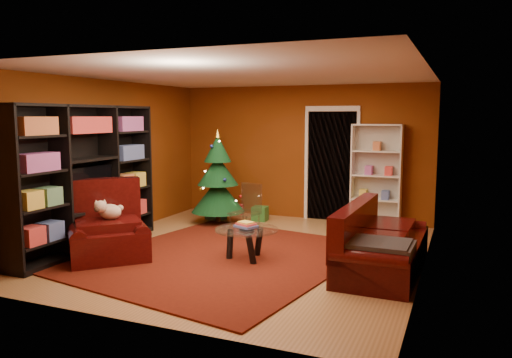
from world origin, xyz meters
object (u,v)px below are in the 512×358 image
at_px(gift_box_green, 260,214).
at_px(dog, 110,212).
at_px(sofa, 383,238).
at_px(coffee_table, 247,244).
at_px(christmas_tree, 218,178).
at_px(acrylic_chair, 245,213).
at_px(rug, 222,257).
at_px(gift_box_teal, 216,212).
at_px(armchair, 108,228).
at_px(white_bookshelf, 376,176).
at_px(gift_box_red, 238,209).
at_px(media_unit, 86,178).

distance_m(gift_box_green, dog, 3.36).
height_order(sofa, coffee_table, sofa).
xyz_separation_m(christmas_tree, dog, (-0.36, -2.65, -0.20)).
height_order(christmas_tree, acrylic_chair, christmas_tree).
xyz_separation_m(sofa, coffee_table, (-1.83, -0.24, -0.21)).
height_order(rug, gift_box_teal, gift_box_teal).
relative_size(armchair, sofa, 0.56).
distance_m(dog, coffee_table, 1.99).
relative_size(christmas_tree, white_bookshelf, 0.93).
relative_size(gift_box_teal, gift_box_red, 1.56).
xyz_separation_m(rug, gift_box_green, (-0.47, 2.58, 0.13)).
bearing_deg(dog, media_unit, 114.52).
bearing_deg(gift_box_green, sofa, -40.88).
xyz_separation_m(rug, media_unit, (-2.10, -0.35, 1.08)).
height_order(media_unit, sofa, media_unit).
xyz_separation_m(coffee_table, acrylic_chair, (-0.57, 1.22, 0.17)).
height_order(christmas_tree, coffee_table, christmas_tree).
bearing_deg(rug, media_unit, -170.64).
xyz_separation_m(media_unit, acrylic_chair, (1.89, 1.60, -0.68)).
xyz_separation_m(rug, white_bookshelf, (1.65, 2.99, 0.92)).
distance_m(gift_box_green, armchair, 3.40).
distance_m(rug, media_unit, 2.38).
relative_size(rug, armchair, 3.38).
xyz_separation_m(armchair, coffee_table, (1.84, 0.68, -0.21)).
bearing_deg(coffee_table, christmas_tree, 125.92).
relative_size(christmas_tree, sofa, 0.87).
relative_size(gift_box_green, armchair, 0.24).
bearing_deg(sofa, media_unit, 99.60).
relative_size(gift_box_red, dog, 0.50).
xyz_separation_m(sofa, acrylic_chair, (-2.41, 0.98, -0.04)).
relative_size(media_unit, dog, 7.09).
bearing_deg(white_bookshelf, media_unit, -138.05).
bearing_deg(white_bookshelf, sofa, -78.36).
bearing_deg(gift_box_red, dog, -95.51).
relative_size(gift_box_red, coffee_table, 0.22).
xyz_separation_m(dog, sofa, (3.68, 0.85, -0.22)).
height_order(dog, coffee_table, dog).
distance_m(christmas_tree, white_bookshelf, 2.92).
height_order(christmas_tree, armchair, christmas_tree).
height_order(christmas_tree, gift_box_red, christmas_tree).
bearing_deg(rug, armchair, -156.44).
height_order(gift_box_green, gift_box_red, gift_box_green).
distance_m(gift_box_red, acrylic_chair, 2.01).
xyz_separation_m(gift_box_teal, coffee_table, (1.68, -2.32, 0.08)).
xyz_separation_m(gift_box_teal, white_bookshelf, (2.96, 0.64, 0.78)).
distance_m(dog, acrylic_chair, 2.24).
xyz_separation_m(gift_box_red, armchair, (-0.35, -3.66, 0.35)).
distance_m(christmas_tree, gift_box_green, 1.10).
bearing_deg(coffee_table, gift_box_green, 108.14).
height_order(media_unit, white_bookshelf, media_unit).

